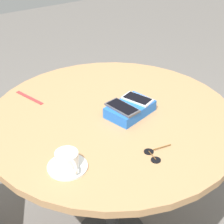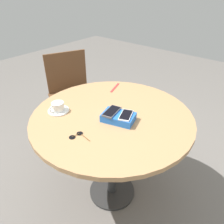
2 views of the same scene
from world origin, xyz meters
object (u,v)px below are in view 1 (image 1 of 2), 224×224
Objects in this scene: phone_box at (130,109)px; phone_gray at (122,108)px; round_table at (112,135)px; sunglasses at (153,155)px; phone_white at (137,99)px; coffee_cup at (67,160)px; lanyard_strap at (30,98)px; saucer at (67,167)px.

phone_box is 0.06m from phone_gray.
sunglasses is (0.01, 0.30, 0.10)m from round_table.
phone_white is 0.32m from sunglasses.
phone_white reaches higher than phone_box.
phone_gray is at bearing -97.44° from sunglasses.
coffee_cup is at bearing 24.21° from phone_white.
lanyard_strap reaches higher than round_table.
phone_box is 1.60× the size of phone_white.
coffee_cup reaches higher than lanyard_strap.
sunglasses is at bearing 73.60° from phone_box.
coffee_cup is at bearing 92.39° from saucer.
saucer reaches higher than lanyard_strap.
sunglasses is at bearing 110.65° from lanyard_strap.
phone_box is 2.03× the size of coffee_cup.
round_table is 0.19m from phone_white.
phone_box is 1.31× the size of lanyard_strap.
coffee_cup is (-0.00, 0.00, 0.03)m from saucer.
coffee_cup is (0.38, 0.18, 0.01)m from phone_box.
phone_white is (-0.05, -0.01, 0.03)m from phone_box.
phone_gray is at bearing 126.86° from lanyard_strap.
coffee_cup reaches higher than round_table.
sunglasses is (-0.24, 0.63, 0.00)m from lanyard_strap.
round_table is 7.51× the size of saucer.
saucer is at bearing 33.22° from round_table.
sunglasses is (-0.30, 0.10, -0.00)m from saucer.
phone_white is 0.47m from coffee_cup.
lanyard_strap is 1.46× the size of sunglasses.
phone_gray reaches higher than round_table.
saucer is (0.38, 0.17, -0.02)m from phone_box.
phone_gray is 0.88× the size of lanyard_strap.
phone_gray is at bearing 15.04° from phone_white.
sunglasses is (0.13, 0.29, -0.05)m from phone_white.
phone_box is 0.06m from phone_white.
coffee_cup is (0.30, 0.20, 0.14)m from round_table.
round_table is 0.32m from sunglasses.
phone_box is 0.42m from coffee_cup.
lanyard_strap is at bearing -53.22° from round_table.
phone_box is at bearing -154.97° from coffee_cup.
phone_gray is (0.09, 0.03, 0.00)m from phone_white.
round_table is 6.12× the size of lanyard_strap.
coffee_cup reaches higher than saucer.
phone_gray is at bearing -153.77° from saucer.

